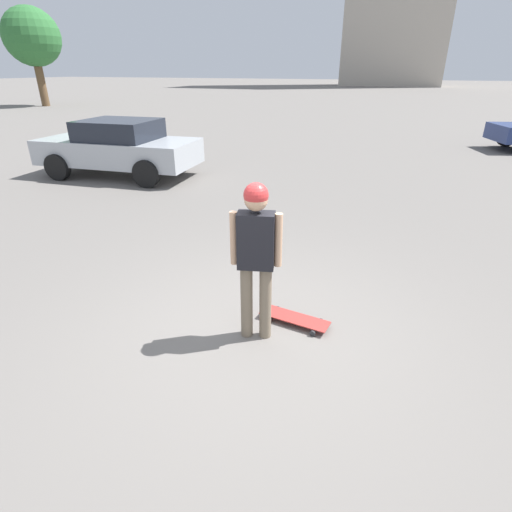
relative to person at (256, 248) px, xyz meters
The scene contains 5 objects.
ground_plane 1.07m from the person, ahead, with size 220.00×220.00×0.00m, color slate.
person is the anchor object (origin of this frame).
skateboard 1.13m from the person, 41.36° to the right, with size 0.37×0.85×0.08m.
car_parked_near 8.25m from the person, 48.16° to the left, with size 2.31×4.40×1.49m.
tree_distant 34.18m from the person, 50.38° to the left, with size 4.05×4.05×6.82m.
Camera 1 is at (-3.43, -1.34, 2.73)m, focal length 28.00 mm.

